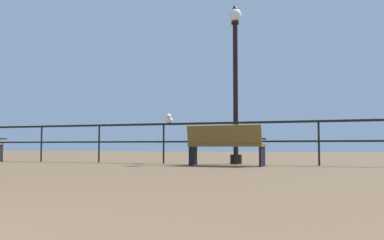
# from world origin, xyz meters

# --- Properties ---
(pier_railing) EXTENTS (18.11, 0.05, 0.98)m
(pier_railing) POSITION_xyz_m (-0.00, 9.10, 0.72)
(pier_railing) COLOR black
(pier_railing) RESTS_ON ground_plane
(bench_near_left) EXTENTS (1.64, 0.67, 0.86)m
(bench_near_left) POSITION_xyz_m (-0.05, 8.32, 0.49)
(bench_near_left) COLOR brown
(bench_near_left) RESTS_ON ground_plane
(lamppost_center) EXTENTS (0.31, 0.31, 3.81)m
(lamppost_center) POSITION_xyz_m (-0.08, 9.38, 2.13)
(lamppost_center) COLOR black
(lamppost_center) RESTS_ON ground_plane
(seagull_on_rail) EXTENTS (0.26, 0.45, 0.22)m
(seagull_on_rail) POSITION_xyz_m (-1.66, 9.08, 1.07)
(seagull_on_rail) COLOR white
(seagull_on_rail) RESTS_ON pier_railing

